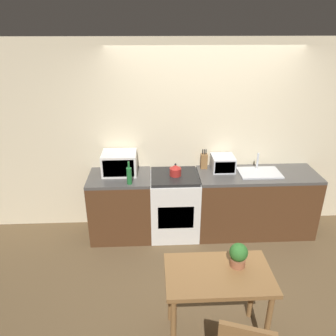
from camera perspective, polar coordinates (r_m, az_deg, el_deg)
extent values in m
plane|color=brown|center=(4.16, 7.60, -17.66)|extent=(16.00, 16.00, 0.00)
cube|color=beige|center=(4.55, 5.90, 5.27)|extent=(10.00, 0.06, 2.60)
cube|color=#4C2D19|center=(4.57, -8.15, -6.76)|extent=(0.82, 0.62, 0.86)
cube|color=#474442|center=(4.36, -8.49, -1.67)|extent=(0.82, 0.62, 0.04)
cube|color=#4C2D19|center=(4.76, 14.83, -6.04)|extent=(1.60, 0.62, 0.86)
cube|color=#474442|center=(4.56, 15.42, -1.13)|extent=(1.60, 0.62, 0.04)
cube|color=silver|center=(4.56, 1.11, -6.59)|extent=(0.65, 0.62, 0.86)
cube|color=black|center=(4.35, 1.15, -1.48)|extent=(0.62, 0.57, 0.04)
cube|color=black|center=(4.30, 1.38, -8.62)|extent=(0.47, 0.02, 0.32)
cylinder|color=maroon|center=(4.31, 1.29, -0.66)|extent=(0.15, 0.15, 0.10)
cone|color=maroon|center=(4.28, 1.30, 0.26)|extent=(0.15, 0.15, 0.05)
sphere|color=black|center=(4.27, 1.30, 0.65)|extent=(0.03, 0.03, 0.03)
cube|color=silver|center=(4.39, -8.43, 0.87)|extent=(0.45, 0.37, 0.29)
cube|color=black|center=(4.23, -8.64, -0.07)|extent=(0.40, 0.01, 0.23)
cylinder|color=#1E662D|center=(4.09, -6.77, -1.38)|extent=(0.07, 0.07, 0.21)
cylinder|color=#1E662D|center=(4.03, -6.87, 0.53)|extent=(0.02, 0.02, 0.08)
cube|color=brown|center=(4.53, 6.28, 1.19)|extent=(0.09, 0.09, 0.21)
cylinder|color=black|center=(4.48, 6.07, 2.81)|extent=(0.01, 0.01, 0.07)
cylinder|color=black|center=(4.48, 6.36, 2.82)|extent=(0.01, 0.01, 0.07)
cylinder|color=black|center=(4.49, 6.64, 2.82)|extent=(0.01, 0.01, 0.07)
cube|color=silver|center=(4.51, 9.51, 0.84)|extent=(0.30, 0.31, 0.20)
cube|color=black|center=(4.38, 9.89, 0.08)|extent=(0.27, 0.01, 0.16)
cube|color=silver|center=(4.55, 15.64, -0.79)|extent=(0.55, 0.37, 0.02)
cylinder|color=silver|center=(4.62, 15.33, 1.23)|extent=(0.03, 0.03, 0.22)
cube|color=brown|center=(3.01, 8.80, -17.86)|extent=(0.93, 0.57, 0.04)
cylinder|color=brown|center=(3.09, 0.94, -26.43)|extent=(0.05, 0.05, 0.74)
cylinder|color=brown|center=(3.23, 16.91, -24.89)|extent=(0.05, 0.05, 0.74)
cylinder|color=brown|center=(3.39, 0.43, -20.63)|extent=(0.05, 0.05, 0.74)
cylinder|color=brown|center=(3.52, 14.51, -19.57)|extent=(0.05, 0.05, 0.74)
cylinder|color=#9E5B3D|center=(3.08, 12.03, -15.71)|extent=(0.13, 0.13, 0.07)
sphere|color=#2D6B28|center=(3.01, 12.20, -14.15)|extent=(0.16, 0.16, 0.16)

